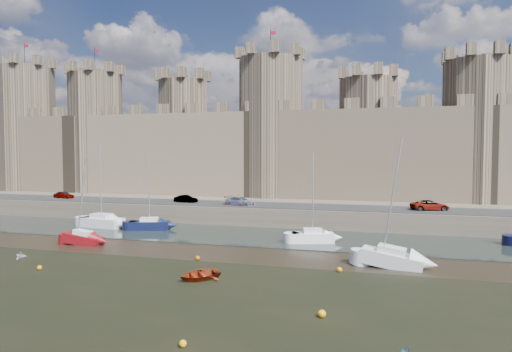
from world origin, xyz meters
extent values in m
plane|color=black|center=(0.00, 0.00, 0.00)|extent=(160.00, 160.00, 0.00)
cube|color=black|center=(0.00, -6.00, 0.01)|extent=(70.00, 34.00, 0.01)
cube|color=black|center=(0.00, 24.00, 0.04)|extent=(160.00, 12.00, 0.08)
cube|color=#4C443A|center=(0.00, 60.00, 1.25)|extent=(160.00, 60.00, 2.50)
cube|color=black|center=(0.00, 34.00, 2.55)|extent=(160.00, 7.00, 0.10)
cube|color=#42382B|center=(0.00, 48.00, 9.50)|extent=(100.00, 9.00, 14.00)
cylinder|color=#42382B|center=(-48.00, 48.00, 14.50)|extent=(11.00, 11.00, 24.00)
cylinder|color=black|center=(-48.00, 48.00, 29.00)|extent=(0.10, 0.10, 5.00)
cube|color=maroon|center=(-47.50, 48.00, 30.80)|extent=(1.00, 0.03, 0.60)
cylinder|color=#42382B|center=(-32.00, 48.00, 13.50)|extent=(10.00, 10.00, 22.00)
cylinder|color=black|center=(-32.00, 48.00, 27.00)|extent=(0.10, 0.10, 5.00)
cube|color=maroon|center=(-31.50, 48.00, 28.80)|extent=(1.00, 0.03, 0.60)
cylinder|color=#42382B|center=(-14.00, 48.00, 12.50)|extent=(9.00, 9.00, 20.00)
cylinder|color=#42382B|center=(2.00, 48.00, 14.00)|extent=(11.00, 11.00, 23.00)
cylinder|color=black|center=(2.00, 48.00, 28.00)|extent=(0.10, 0.10, 5.00)
cube|color=maroon|center=(2.50, 48.00, 29.80)|extent=(1.00, 0.03, 0.60)
cylinder|color=#42382B|center=(18.00, 48.00, 12.00)|extent=(9.00, 9.00, 19.00)
cylinder|color=#42382B|center=(34.00, 48.00, 13.00)|extent=(10.00, 10.00, 21.00)
imported|color=gray|center=(-28.38, 34.09, 3.10)|extent=(3.71, 2.01, 1.20)
imported|color=gray|center=(-7.14, 33.81, 3.07)|extent=(3.56, 1.56, 1.14)
imported|color=gray|center=(1.57, 32.65, 3.14)|extent=(4.70, 2.77, 1.28)
imported|color=gray|center=(26.30, 34.12, 3.16)|extent=(5.17, 3.58, 1.31)
cube|color=silver|center=(-14.96, 24.60, 0.69)|extent=(6.19, 3.01, 1.21)
cube|color=silver|center=(-14.96, 24.60, 1.57)|extent=(2.82, 1.92, 0.55)
cylinder|color=silver|center=(-14.96, 24.60, 6.26)|extent=(0.14, 0.14, 9.93)
cube|color=black|center=(-7.89, 24.44, 0.62)|extent=(5.26, 3.34, 1.07)
cube|color=silver|center=(-7.89, 24.44, 1.40)|extent=(2.49, 1.95, 0.49)
cylinder|color=silver|center=(-7.89, 24.44, 5.54)|extent=(0.14, 0.14, 8.78)
cube|color=white|center=(13.29, 21.90, 0.61)|extent=(4.86, 2.96, 1.07)
cube|color=silver|center=(13.29, 21.90, 1.39)|extent=(2.29, 1.75, 0.49)
cylinder|color=silver|center=(13.29, 21.90, 5.52)|extent=(0.14, 0.14, 8.75)
cube|color=maroon|center=(-10.29, 14.48, 0.53)|extent=(4.18, 1.73, 1.05)
cube|color=silver|center=(-10.29, 14.48, 1.29)|extent=(1.87, 1.18, 0.48)
cylinder|color=silver|center=(-10.29, 14.48, 5.36)|extent=(0.14, 0.14, 8.61)
cube|color=silver|center=(21.44, 13.53, 0.61)|extent=(5.42, 2.70, 1.22)
cube|color=silver|center=(21.44, 13.53, 1.50)|extent=(2.48, 1.71, 0.56)
cylinder|color=silver|center=(21.44, 13.53, 6.22)|extent=(0.14, 0.14, 10.00)
imported|color=silver|center=(-11.66, 7.29, 0.34)|extent=(1.40, 1.24, 0.67)
imported|color=maroon|center=(7.03, 5.33, 0.34)|extent=(3.97, 4.04, 0.69)
sphere|color=orange|center=(-7.08, 4.40, 0.20)|extent=(0.40, 0.40, 0.40)
sphere|color=#D95609|center=(4.37, 11.19, 0.22)|extent=(0.44, 0.44, 0.44)
sphere|color=orange|center=(11.02, -6.28, 0.20)|extent=(0.39, 0.39, 0.39)
sphere|color=orange|center=(17.26, 10.56, 0.22)|extent=(0.44, 0.44, 0.44)
sphere|color=#F99A0B|center=(17.25, -0.19, 0.24)|extent=(0.48, 0.48, 0.48)
camera|label=1|loc=(20.76, -27.03, 9.90)|focal=32.00mm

